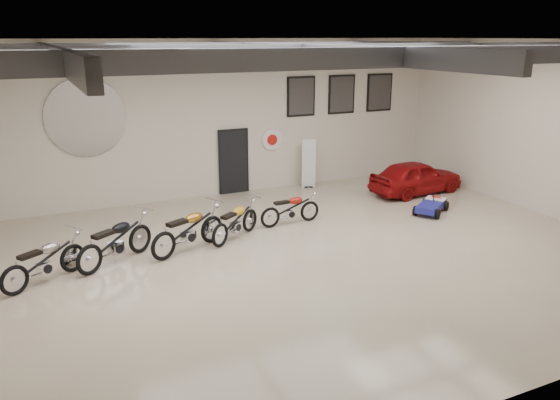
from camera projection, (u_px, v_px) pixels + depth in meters
name	position (u px, v px, depth m)	size (l,w,h in m)	color
floor	(301.00, 257.00, 13.04)	(16.00, 12.00, 0.01)	#B6AC8B
ceiling	(304.00, 39.00, 11.59)	(16.00, 12.00, 0.01)	slate
back_wall	(217.00, 119.00, 17.53)	(16.00, 0.02, 5.00)	beige
right_wall	(552.00, 130.00, 15.54)	(0.02, 12.00, 5.00)	beige
ceiling_beams	(304.00, 52.00, 11.67)	(15.80, 11.80, 0.32)	slate
door	(233.00, 162.00, 18.10)	(0.92, 0.08, 2.10)	black
logo_plaque	(86.00, 118.00, 15.78)	(2.30, 0.06, 1.16)	silver
poster_left	(301.00, 96.00, 18.53)	(1.05, 0.08, 1.35)	black
poster_mid	(342.00, 94.00, 19.17)	(1.05, 0.08, 1.35)	black
poster_right	(379.00, 92.00, 19.82)	(1.05, 0.08, 1.35)	black
oil_sign	(272.00, 140.00, 18.48)	(0.72, 0.10, 0.72)	white
banner_stand	(309.00, 163.00, 18.81)	(0.48, 0.19, 1.76)	white
motorcycle_silver	(44.00, 260.00, 11.55)	(1.98, 0.62, 1.03)	silver
motorcycle_black	(115.00, 240.00, 12.55)	(2.18, 0.67, 1.13)	silver
motorcycle_gold	(188.00, 229.00, 13.26)	(2.18, 0.68, 1.13)	silver
motorcycle_yellow	(235.00, 221.00, 14.08)	(1.91, 0.59, 0.99)	silver
motorcycle_red	(290.00, 208.00, 15.19)	(1.80, 0.56, 0.93)	silver
go_kart	(433.00, 202.00, 16.31)	(1.66, 0.75, 0.60)	navy
vintage_car	(416.00, 177.00, 18.18)	(3.29, 1.33, 1.12)	maroon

